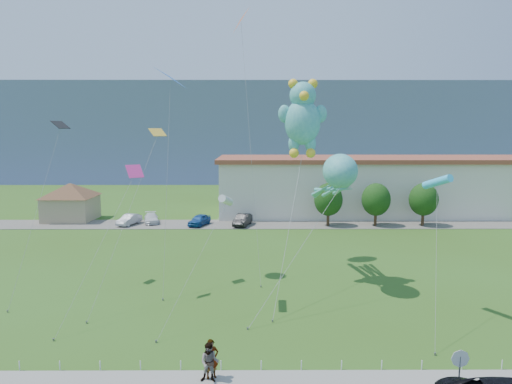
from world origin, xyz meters
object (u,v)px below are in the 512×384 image
at_px(pedestrian_left, 212,359).
at_px(pedestrian_right, 210,362).
at_px(parked_car_silver, 129,220).
at_px(parked_car_white, 151,218).
at_px(octopus_kite, 337,179).
at_px(parked_car_black, 243,220).
at_px(teddy_bear_kite, 303,116).
at_px(parked_car_blue, 199,220).
at_px(warehouse, 426,185).
at_px(stop_sign, 460,364).
at_px(pavilion, 71,198).

xyz_separation_m(pedestrian_left, pedestrian_right, (-0.06, -0.34, -0.00)).
xyz_separation_m(parked_car_silver, parked_car_white, (2.54, 1.30, -0.06)).
relative_size(parked_car_silver, octopus_kite, 0.31).
height_order(parked_car_silver, parked_car_black, parked_car_black).
relative_size(parked_car_black, teddy_bear_kite, 0.28).
distance_m(parked_car_blue, teddy_bear_kite, 27.06).
xyz_separation_m(warehouse, parked_car_blue, (-32.29, -9.78, -3.37)).
relative_size(stop_sign, pedestrian_right, 1.33).
distance_m(octopus_kite, teddy_bear_kite, 5.46).
relative_size(stop_sign, parked_car_blue, 0.61).
bearing_deg(pedestrian_right, octopus_kite, 64.57).
distance_m(parked_car_white, parked_car_black, 12.11).
bearing_deg(octopus_kite, parked_car_silver, 133.47).
bearing_deg(pedestrian_left, pedestrian_right, -124.53).
xyz_separation_m(pavilion, parked_car_black, (23.20, -3.84, -2.24)).
xyz_separation_m(parked_car_white, octopus_kite, (19.64, -24.69, 7.62)).
bearing_deg(octopus_kite, parked_car_black, 108.49).
distance_m(parked_car_white, octopus_kite, 32.46).
xyz_separation_m(parked_car_white, parked_car_black, (11.98, -1.78, 0.11)).
bearing_deg(teddy_bear_kite, warehouse, 55.46).
height_order(pedestrian_right, parked_car_blue, pedestrian_right).
distance_m(pavilion, parked_car_blue, 18.25).
xyz_separation_m(pedestrian_right, teddy_bear_kite, (5.79, 15.05, 11.92)).
distance_m(pavilion, stop_sign, 53.90).
distance_m(warehouse, stop_sign, 51.00).
distance_m(stop_sign, octopus_kite, 16.94).
bearing_deg(parked_car_silver, parked_car_blue, 15.05).
relative_size(parked_car_white, parked_car_black, 0.96).
distance_m(pedestrian_left, teddy_bear_kite, 19.79).
relative_size(warehouse, parked_car_silver, 15.05).
xyz_separation_m(parked_car_blue, parked_car_black, (5.49, -0.06, 0.03)).
xyz_separation_m(parked_car_silver, octopus_kite, (22.18, -23.40, 7.56)).
distance_m(pedestrian_left, octopus_kite, 17.33).
xyz_separation_m(warehouse, octopus_kite, (-19.14, -32.75, 4.16)).
bearing_deg(warehouse, parked_car_blue, -163.15).
distance_m(stop_sign, pedestrian_right, 11.10).
bearing_deg(pavilion, parked_car_blue, -12.05).
bearing_deg(teddy_bear_kite, parked_car_black, 103.42).
bearing_deg(pedestrian_left, parked_car_black, 64.39).
xyz_separation_m(warehouse, parked_car_black, (-26.80, -9.84, -3.34)).
height_order(stop_sign, octopus_kite, octopus_kite).
bearing_deg(pavilion, pedestrian_right, -60.88).
bearing_deg(parked_car_white, teddy_bear_kite, -68.45).
relative_size(warehouse, teddy_bear_kite, 3.87).
relative_size(parked_car_silver, parked_car_white, 0.96).
bearing_deg(parked_car_silver, pedestrian_left, -51.49).
distance_m(warehouse, parked_car_black, 28.75).
distance_m(stop_sign, pedestrian_left, 11.10).
bearing_deg(octopus_kite, parked_car_blue, 119.80).
height_order(pavilion, pedestrian_left, pavilion).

